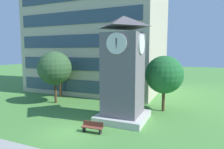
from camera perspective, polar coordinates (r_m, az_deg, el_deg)
ground_plane at (r=16.95m, az=-12.81°, el=-16.04°), size 160.00×160.00×0.00m
office_building at (r=35.59m, az=-3.41°, el=16.80°), size 20.87×15.92×25.60m
clock_tower at (r=18.33m, az=3.30°, el=-0.11°), size 4.49×4.49×9.76m
park_bench at (r=16.36m, az=-5.77°, el=-15.01°), size 1.83×0.59×0.88m
tree_near_tower at (r=21.83m, az=15.01°, el=-0.05°), size 4.10×4.10×6.10m
tree_streetside at (r=25.53m, az=-16.41°, el=1.79°), size 4.23×4.23×6.59m
tree_by_building at (r=29.00m, az=-15.02°, el=1.29°), size 2.99×2.99×5.45m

